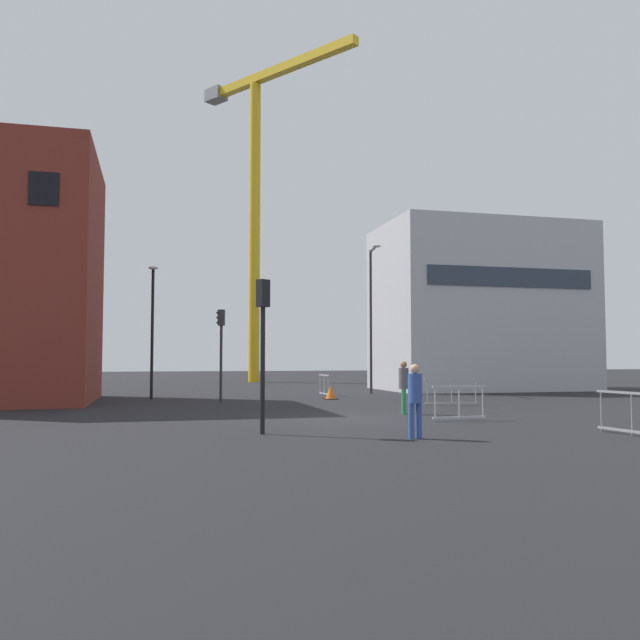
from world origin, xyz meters
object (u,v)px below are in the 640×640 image
(streetlamp_short, at_px, (152,321))
(pedestrian_waiting, at_px, (404,383))
(construction_crane, at_px, (257,179))
(traffic_light_verge, at_px, (221,340))
(pedestrian_walking, at_px, (415,395))
(traffic_cone_on_verge, at_px, (331,393))
(streetlamp_tall, at_px, (372,307))
(traffic_light_crosswalk, at_px, (263,330))

(streetlamp_short, distance_m, pedestrian_waiting, 13.85)
(construction_crane, relative_size, traffic_light_verge, 6.31)
(traffic_light_verge, relative_size, pedestrian_waiting, 2.23)
(pedestrian_walking, relative_size, traffic_cone_on_verge, 2.71)
(pedestrian_walking, bearing_deg, traffic_light_verge, 102.58)
(streetlamp_short, relative_size, pedestrian_waiting, 3.38)
(construction_crane, relative_size, traffic_cone_on_verge, 39.16)
(traffic_cone_on_verge, bearing_deg, construction_crane, 90.07)
(traffic_light_verge, relative_size, traffic_cone_on_verge, 6.21)
(streetlamp_tall, height_order, traffic_light_crosswalk, streetlamp_tall)
(streetlamp_short, distance_m, pedestrian_walking, 18.49)
(construction_crane, relative_size, traffic_light_crosswalk, 6.53)
(streetlamp_tall, relative_size, traffic_light_verge, 1.94)
(pedestrian_walking, height_order, pedestrian_waiting, pedestrian_waiting)
(traffic_light_crosswalk, xyz_separation_m, pedestrian_waiting, (5.66, 4.75, -1.57))
(traffic_light_crosswalk, bearing_deg, construction_crane, 81.61)
(construction_crane, distance_m, traffic_light_crosswalk, 39.27)
(streetlamp_tall, relative_size, pedestrian_walking, 4.43)
(traffic_light_verge, bearing_deg, pedestrian_walking, -77.42)
(traffic_cone_on_verge, bearing_deg, pedestrian_waiting, -88.17)
(pedestrian_walking, xyz_separation_m, pedestrian_waiting, (2.28, 6.57, 0.03))
(construction_crane, distance_m, traffic_light_verge, 28.00)
(traffic_light_crosswalk, distance_m, pedestrian_waiting, 7.55)
(streetlamp_short, relative_size, traffic_light_crosswalk, 1.57)
(traffic_light_verge, bearing_deg, traffic_light_crosswalk, -90.78)
(construction_crane, height_order, streetlamp_short, construction_crane)
(streetlamp_short, height_order, traffic_light_crosswalk, streetlamp_short)
(streetlamp_tall, bearing_deg, construction_crane, 99.96)
(traffic_light_verge, height_order, pedestrian_walking, traffic_light_verge)
(streetlamp_tall, xyz_separation_m, pedestrian_walking, (-5.34, -19.02, -3.63))
(streetlamp_short, relative_size, pedestrian_walking, 3.47)
(streetlamp_tall, distance_m, streetlamp_short, 11.67)
(streetlamp_tall, distance_m, pedestrian_walking, 20.09)
(traffic_light_verge, bearing_deg, construction_crane, 77.69)
(construction_crane, bearing_deg, pedestrian_walking, -92.97)
(streetlamp_short, bearing_deg, traffic_light_verge, -44.28)
(traffic_light_verge, height_order, traffic_cone_on_verge, traffic_light_verge)
(traffic_light_crosswalk, bearing_deg, streetlamp_short, 100.20)
(traffic_light_verge, xyz_separation_m, traffic_cone_on_verge, (5.21, 0.85, -2.42))
(streetlamp_tall, height_order, streetlamp_short, streetlamp_tall)
(construction_crane, bearing_deg, streetlamp_tall, -80.04)
(streetlamp_short, height_order, pedestrian_walking, streetlamp_short)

